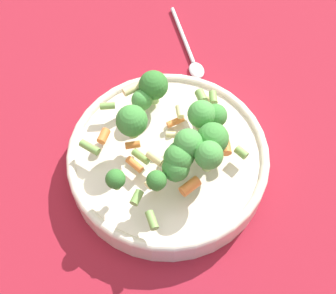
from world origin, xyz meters
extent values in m
plane|color=maroon|center=(0.00, 0.00, 0.00)|extent=(3.00, 3.00, 0.00)
cylinder|color=beige|center=(0.00, 0.00, 0.02)|extent=(0.30, 0.30, 0.04)
torus|color=beige|center=(0.00, 0.00, 0.04)|extent=(0.30, 0.30, 0.01)
cylinder|color=#8CB766|center=(0.02, -0.09, 0.06)|extent=(0.02, 0.02, 0.02)
sphere|color=#33722D|center=(0.02, -0.09, 0.09)|extent=(0.04, 0.04, 0.04)
cylinder|color=#8CB766|center=(-0.01, 0.04, 0.07)|extent=(0.01, 0.01, 0.02)
sphere|color=#33722D|center=(-0.01, 0.04, 0.10)|extent=(0.04, 0.04, 0.04)
cylinder|color=#8CB766|center=(0.05, -0.02, 0.08)|extent=(0.02, 0.02, 0.02)
sphere|color=#3D8438|center=(0.05, -0.02, 0.11)|extent=(0.04, 0.04, 0.04)
cylinder|color=#8CB766|center=(-0.06, 0.01, 0.07)|extent=(0.02, 0.02, 0.02)
sphere|color=#3D8438|center=(-0.06, 0.01, 0.10)|extent=(0.04, 0.04, 0.04)
cylinder|color=#8CB766|center=(-0.07, -0.03, 0.07)|extent=(0.01, 0.01, 0.01)
sphere|color=#3D8438|center=(-0.07, -0.03, 0.09)|extent=(0.03, 0.03, 0.03)
cylinder|color=#8CB766|center=(-0.03, 0.03, 0.09)|extent=(0.01, 0.01, 0.02)
sphere|color=#479342|center=(-0.03, 0.03, 0.11)|extent=(0.04, 0.04, 0.04)
cylinder|color=#8CB766|center=(-0.01, 0.04, 0.08)|extent=(0.01, 0.01, 0.02)
sphere|color=#3D8438|center=(-0.01, 0.04, 0.10)|extent=(0.04, 0.04, 0.04)
cylinder|color=#8CB766|center=(-0.05, -0.03, 0.08)|extent=(0.01, 0.01, 0.02)
sphere|color=#479342|center=(-0.05, -0.03, 0.10)|extent=(0.04, 0.04, 0.04)
cylinder|color=#8CB766|center=(-0.05, 0.05, 0.09)|extent=(0.01, 0.01, 0.02)
sphere|color=#479342|center=(-0.05, 0.05, 0.11)|extent=(0.04, 0.04, 0.04)
cylinder|color=#8CB766|center=(-0.01, 0.05, 0.07)|extent=(0.01, 0.01, 0.01)
sphere|color=#3D8438|center=(-0.01, 0.05, 0.10)|extent=(0.04, 0.04, 0.04)
cylinder|color=#8CB766|center=(0.03, -0.07, 0.06)|extent=(0.01, 0.01, 0.01)
sphere|color=#479342|center=(0.03, -0.07, 0.08)|extent=(0.03, 0.03, 0.03)
cylinder|color=#8CB766|center=(0.07, 0.06, 0.07)|extent=(0.01, 0.01, 0.01)
sphere|color=#33722D|center=(0.07, 0.06, 0.09)|extent=(0.03, 0.03, 0.03)
cylinder|color=#8CB766|center=(-0.06, 0.02, 0.07)|extent=(0.01, 0.01, 0.01)
sphere|color=#33722D|center=(-0.06, 0.02, 0.09)|extent=(0.03, 0.03, 0.03)
cylinder|color=#8CB766|center=(0.02, 0.07, 0.08)|extent=(0.01, 0.01, 0.01)
sphere|color=#33722D|center=(0.02, 0.07, 0.10)|extent=(0.03, 0.03, 0.03)
cylinder|color=orange|center=(0.05, 0.03, 0.06)|extent=(0.03, 0.03, 0.01)
cylinder|color=beige|center=(0.02, 0.06, 0.07)|extent=(0.02, 0.02, 0.01)
cylinder|color=#729E4C|center=(0.04, 0.01, 0.06)|extent=(0.03, 0.03, 0.01)
cylinder|color=beige|center=(-0.06, -0.09, 0.06)|extent=(0.02, 0.02, 0.01)
cylinder|color=#729E4C|center=(-0.07, 0.01, 0.07)|extent=(0.02, 0.02, 0.01)
cylinder|color=orange|center=(0.09, -0.02, 0.06)|extent=(0.02, 0.02, 0.01)
cylinder|color=orange|center=(-0.03, 0.07, 0.08)|extent=(0.03, 0.03, 0.01)
cylinder|color=#729E4C|center=(0.05, 0.09, 0.08)|extent=(0.02, 0.02, 0.01)
cylinder|color=beige|center=(-0.01, -0.01, 0.07)|extent=(0.03, 0.01, 0.01)
cylinder|color=#729E4C|center=(-0.07, -0.07, 0.08)|extent=(0.01, 0.02, 0.01)
cylinder|color=#729E4C|center=(0.03, 0.11, 0.07)|extent=(0.02, 0.03, 0.01)
cylinder|color=orange|center=(-0.01, -0.05, 0.05)|extent=(0.03, 0.02, 0.01)
cylinder|color=orange|center=(-0.07, -0.01, 0.06)|extent=(0.02, 0.02, 0.01)
cylinder|color=beige|center=(-0.02, -0.06, 0.07)|extent=(0.01, 0.02, 0.01)
cylinder|color=orange|center=(-0.08, 0.01, 0.07)|extent=(0.02, 0.02, 0.01)
cylinder|color=#729E4C|center=(0.11, 0.00, 0.07)|extent=(0.03, 0.03, 0.01)
cylinder|color=#729E4C|center=(-0.10, 0.02, 0.06)|extent=(0.02, 0.02, 0.01)
cylinder|color=beige|center=(0.02, 0.02, 0.07)|extent=(0.03, 0.03, 0.01)
cylinder|color=#729E4C|center=(-0.05, -0.07, 0.08)|extent=(0.02, 0.02, 0.01)
cylinder|color=orange|center=(0.05, -0.01, 0.06)|extent=(0.02, 0.01, 0.01)
cylinder|color=beige|center=(0.05, -0.09, 0.08)|extent=(0.03, 0.02, 0.01)
cylinder|color=#729E4C|center=(0.09, -0.07, 0.07)|extent=(0.02, 0.01, 0.01)
cylinder|color=silver|center=(-0.04, -0.27, 0.01)|extent=(0.04, 0.14, 0.01)
ellipsoid|color=silver|center=(-0.06, -0.19, 0.01)|extent=(0.03, 0.04, 0.01)
camera|label=1|loc=(0.02, 0.34, 0.63)|focal=50.00mm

